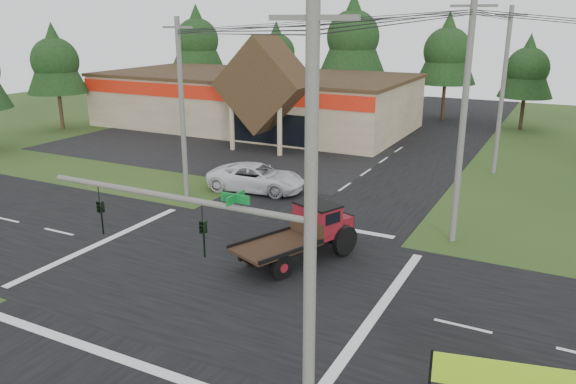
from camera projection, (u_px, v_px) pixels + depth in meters
The scene contains 19 objects.
ground at pixel (224, 271), 24.10m from camera, with size 120.00×120.00×0.00m, color #264518.
road_ns at pixel (224, 271), 24.10m from camera, with size 12.00×120.00×0.02m, color black.
road_ew at pixel (224, 271), 24.10m from camera, with size 120.00×12.00×0.02m, color black.
parking_apron at pixel (209, 149), 46.34m from camera, with size 28.00×14.00×0.02m, color black.
cvs_building at pixel (255, 99), 55.25m from camera, with size 30.40×18.20×9.19m.
traffic_signal_mast at pixel (248, 270), 13.88m from camera, with size 8.12×0.24×7.00m.
utility_pole_nr at pixel (310, 236), 12.79m from camera, with size 2.00×0.30×11.00m.
utility_pole_nw at pixel (182, 108), 32.79m from camera, with size 2.00×0.30×10.50m.
utility_pole_ne at pixel (463, 121), 25.67m from camera, with size 2.00×0.30×11.50m.
utility_pole_n at pixel (503, 91), 37.61m from camera, with size 2.00×0.30×11.20m.
tree_row_a at pixel (197, 38), 68.77m from camera, with size 6.72×6.72×12.12m.
tree_row_b at pixel (276, 51), 66.52m from camera, with size 5.60×5.60×10.10m.
tree_row_c at pixel (353, 34), 60.71m from camera, with size 7.28×7.28×13.13m.
tree_row_d at pixel (448, 49), 57.61m from camera, with size 6.16×6.16×11.11m.
tree_row_e at pixel (528, 66), 52.82m from camera, with size 5.04×5.04×9.09m.
tree_side_w at pixel (55, 59), 53.05m from camera, with size 5.60×5.60×10.10m.
antique_flatbed_truck at pixel (298, 235), 24.76m from camera, with size 2.27×5.94×2.49m, color #570C10, non-canonical shape.
roadside_banner at pixel (503, 381), 15.66m from camera, with size 4.04×0.12×1.38m, color #96CD1B, non-canonical shape.
white_pickup at pixel (257, 178), 35.09m from camera, with size 2.81×6.09×1.69m, color silver.
Camera 1 is at (12.48, -18.33, 10.39)m, focal length 35.00 mm.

